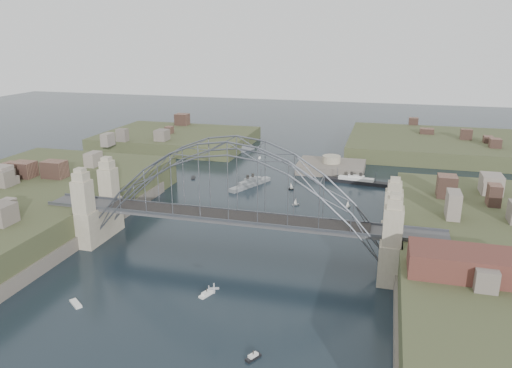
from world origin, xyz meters
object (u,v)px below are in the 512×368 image
object	(u,v)px
wharf_shed	(475,264)
naval_cruiser_far	(242,150)
ocean_liner	(356,181)
naval_cruiser_near	(250,184)
fort_island	(331,172)
bridge	(233,198)

from	to	relation	value
wharf_shed	naval_cruiser_far	xyz separation A→B (m)	(-69.34, 103.43, -9.28)
ocean_liner	naval_cruiser_far	bearing A→B (deg)	145.99
wharf_shed	ocean_liner	world-z (taller)	wharf_shed
naval_cruiser_near	naval_cruiser_far	world-z (taller)	naval_cruiser_near
fort_island	ocean_liner	world-z (taller)	fort_island
bridge	wharf_shed	world-z (taller)	bridge
wharf_shed	ocean_liner	size ratio (longest dim) A/B	1.01
bridge	naval_cruiser_far	distance (m)	93.67
bridge	wharf_shed	distance (m)	46.23
bridge	fort_island	distance (m)	72.14
bridge	naval_cruiser_near	bearing A→B (deg)	101.64
wharf_shed	naval_cruiser_far	bearing A→B (deg)	123.84
fort_island	naval_cruiser_near	bearing A→B (deg)	-132.69
wharf_shed	naval_cruiser_far	world-z (taller)	wharf_shed
naval_cruiser_near	fort_island	bearing A→B (deg)	47.31
bridge	naval_cruiser_far	bearing A→B (deg)	105.82
naval_cruiser_far	ocean_liner	xyz separation A→B (m)	(46.46, -31.35, 0.02)
wharf_shed	naval_cruiser_near	xyz separation A→B (m)	(-53.60, 60.59, -9.21)
bridge	ocean_liner	size ratio (longest dim) A/B	4.24
bridge	naval_cruiser_near	distance (m)	48.95
fort_island	wharf_shed	size ratio (longest dim) A/B	1.10
naval_cruiser_near	naval_cruiser_far	distance (m)	45.64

